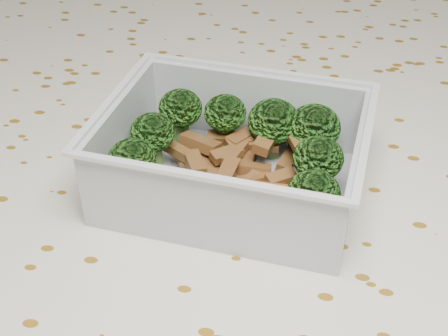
# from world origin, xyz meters

# --- Properties ---
(dining_table) EXTENTS (1.40, 0.90, 0.75)m
(dining_table) POSITION_xyz_m (0.00, 0.00, 0.67)
(dining_table) COLOR brown
(dining_table) RESTS_ON ground
(tablecloth) EXTENTS (1.46, 0.96, 0.19)m
(tablecloth) POSITION_xyz_m (0.00, 0.00, 0.72)
(tablecloth) COLOR silver
(tablecloth) RESTS_ON dining_table
(lunch_container) EXTENTS (0.20, 0.16, 0.07)m
(lunch_container) POSITION_xyz_m (0.00, 0.01, 0.78)
(lunch_container) COLOR silver
(lunch_container) RESTS_ON tablecloth
(broccoli_florets) EXTENTS (0.16, 0.12, 0.05)m
(broccoli_florets) POSITION_xyz_m (0.01, 0.03, 0.79)
(broccoli_florets) COLOR #608C3F
(broccoli_florets) RESTS_ON lunch_container
(meat_pile) EXTENTS (0.11, 0.08, 0.03)m
(meat_pile) POSITION_xyz_m (0.00, 0.02, 0.77)
(meat_pile) COLOR brown
(meat_pile) RESTS_ON lunch_container
(sausage) EXTENTS (0.16, 0.03, 0.03)m
(sausage) POSITION_xyz_m (0.00, -0.03, 0.78)
(sausage) COLOR #B65F21
(sausage) RESTS_ON lunch_container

